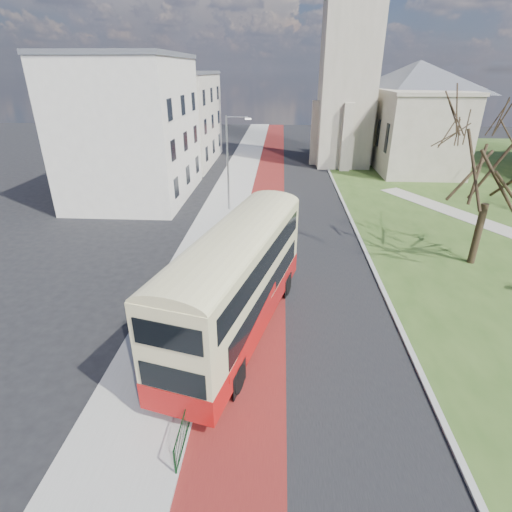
{
  "coord_description": "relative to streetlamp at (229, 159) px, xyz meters",
  "views": [
    {
      "loc": [
        0.05,
        -16.21,
        11.52
      ],
      "look_at": [
        -1.2,
        4.1,
        2.0
      ],
      "focal_mm": 28.0,
      "sensor_mm": 36.0,
      "label": 1
    }
  ],
  "objects": [
    {
      "name": "ground",
      "position": [
        4.35,
        -18.0,
        -4.59
      ],
      "size": [
        160.0,
        160.0,
        0.0
      ],
      "primitive_type": "plane",
      "color": "black",
      "rests_on": "ground"
    },
    {
      "name": "street_block_near",
      "position": [
        -9.65,
        4.0,
        1.92
      ],
      "size": [
        10.3,
        14.3,
        13.0
      ],
      "color": "beige",
      "rests_on": "ground"
    },
    {
      "name": "gothic_church",
      "position": [
        16.91,
        20.0,
        8.54
      ],
      "size": [
        16.38,
        18.0,
        40.0
      ],
      "color": "gray",
      "rests_on": "ground"
    },
    {
      "name": "bus",
      "position": [
        2.57,
        -18.29,
        -1.65
      ],
      "size": [
        5.86,
        12.65,
        5.16
      ],
      "rotation": [
        0.0,
        0.0,
        -0.25
      ],
      "color": "#A9100F",
      "rests_on": "ground"
    },
    {
      "name": "streetlamp",
      "position": [
        0.0,
        0.0,
        0.0
      ],
      "size": [
        2.13,
        0.18,
        8.0
      ],
      "color": "gray",
      "rests_on": "pavement_west"
    },
    {
      "name": "kerb_east",
      "position": [
        10.45,
        4.0,
        -4.53
      ],
      "size": [
        0.25,
        80.0,
        0.13
      ],
      "primitive_type": "cube",
      "color": "#999993",
      "rests_on": "ground"
    },
    {
      "name": "pavement_west",
      "position": [
        -0.65,
        2.0,
        -4.53
      ],
      "size": [
        4.0,
        120.0,
        0.12
      ],
      "primitive_type": "cube",
      "color": "gray",
      "rests_on": "ground"
    },
    {
      "name": "road_carriageway",
      "position": [
        5.85,
        2.0,
        -4.59
      ],
      "size": [
        9.0,
        120.0,
        0.01
      ],
      "primitive_type": "cube",
      "color": "black",
      "rests_on": "ground"
    },
    {
      "name": "pedestrian_railing",
      "position": [
        1.4,
        -14.0,
        -4.04
      ],
      "size": [
        0.07,
        24.0,
        1.12
      ],
      "color": "#0C3617",
      "rests_on": "ground"
    },
    {
      "name": "bus_lane",
      "position": [
        3.15,
        2.0,
        -4.59
      ],
      "size": [
        3.4,
        120.0,
        0.01
      ],
      "primitive_type": "cube",
      "color": "#591414",
      "rests_on": "ground"
    },
    {
      "name": "kerb_west",
      "position": [
        1.35,
        2.0,
        -4.53
      ],
      "size": [
        0.25,
        120.0,
        0.13
      ],
      "primitive_type": "cube",
      "color": "#999993",
      "rests_on": "ground"
    },
    {
      "name": "winter_tree_near",
      "position": [
        17.04,
        -9.82,
        2.59
      ],
      "size": [
        9.27,
        9.27,
        10.32
      ],
      "rotation": [
        0.0,
        0.0,
        -0.42
      ],
      "color": "#322619",
      "rests_on": "grass_green"
    },
    {
      "name": "street_block_far",
      "position": [
        -9.65,
        20.0,
        1.17
      ],
      "size": [
        10.3,
        16.3,
        11.5
      ],
      "color": "#C0B4A2",
      "rests_on": "ground"
    }
  ]
}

